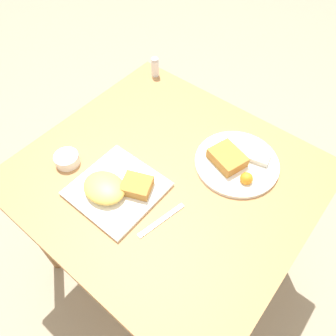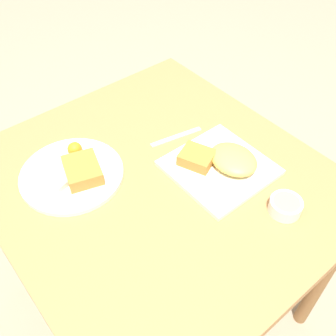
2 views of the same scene
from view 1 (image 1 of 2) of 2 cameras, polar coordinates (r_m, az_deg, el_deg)
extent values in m
plane|color=gray|center=(1.82, -0.12, -15.45)|extent=(8.00, 8.00, 0.00)
cube|color=#B27A47|center=(1.16, -0.18, -1.53)|extent=(0.98, 0.90, 0.04)
cylinder|color=olive|center=(1.59, -21.93, -10.45)|extent=(0.05, 0.05, 0.73)
cylinder|color=olive|center=(1.82, -2.82, 6.05)|extent=(0.05, 0.05, 0.73)
cylinder|color=olive|center=(1.61, 21.19, -8.56)|extent=(0.05, 0.05, 0.73)
cube|color=white|center=(1.11, -8.84, -3.65)|extent=(0.27, 0.27, 0.01)
ellipsoid|color=#E5BC51|center=(1.09, -11.04, -3.37)|extent=(0.15, 0.12, 0.04)
cube|color=#B77A33|center=(1.08, -5.46, -3.07)|extent=(0.12, 0.11, 0.04)
cylinder|color=white|center=(1.19, 11.87, 0.89)|extent=(0.30, 0.30, 0.01)
cube|color=#B77A33|center=(1.16, 10.28, 1.77)|extent=(0.14, 0.13, 0.04)
cube|color=beige|center=(1.21, 14.20, 2.36)|extent=(0.15, 0.09, 0.02)
sphere|color=orange|center=(1.13, 13.51, -1.79)|extent=(0.04, 0.04, 0.04)
cylinder|color=white|center=(1.22, -17.18, 1.48)|extent=(0.09, 0.09, 0.04)
cylinder|color=#D1B775|center=(1.20, -17.37, 1.99)|extent=(0.07, 0.07, 0.00)
cylinder|color=white|center=(1.52, -2.27, 16.97)|extent=(0.03, 0.03, 0.07)
cylinder|color=white|center=(1.53, -2.25, 16.47)|extent=(0.03, 0.03, 0.04)
cylinder|color=silver|center=(1.49, -2.33, 18.31)|extent=(0.03, 0.03, 0.01)
cube|color=silver|center=(1.05, -1.15, -9.07)|extent=(0.05, 0.18, 0.00)
camera|label=2|loc=(1.44, -11.08, 48.77)|focal=42.00mm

